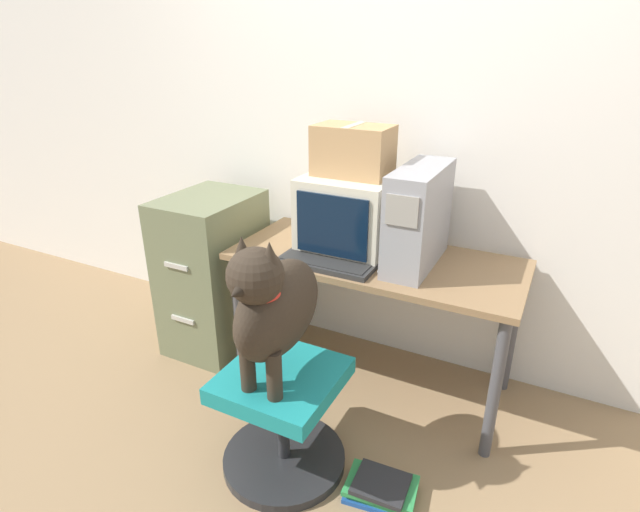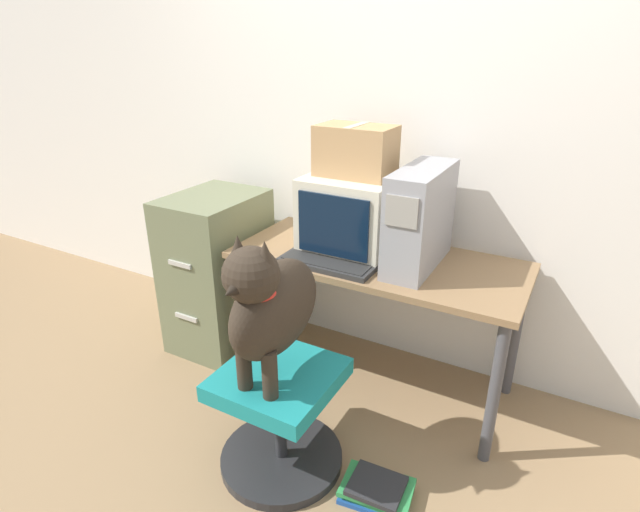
{
  "view_description": "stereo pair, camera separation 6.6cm",
  "coord_description": "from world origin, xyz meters",
  "px_view_note": "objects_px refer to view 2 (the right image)",
  "views": [
    {
      "loc": [
        0.76,
        -1.75,
        1.66
      ],
      "look_at": [
        -0.13,
        -0.01,
        0.81
      ],
      "focal_mm": 28.0,
      "sensor_mm": 36.0,
      "label": 1
    },
    {
      "loc": [
        0.81,
        -1.72,
        1.66
      ],
      "look_at": [
        -0.13,
        -0.01,
        0.81
      ],
      "focal_mm": 28.0,
      "sensor_mm": 36.0,
      "label": 2
    }
  ],
  "objects_px": {
    "office_chair": "(280,415)",
    "cardboard_box": "(356,151)",
    "keyboard": "(327,263)",
    "dog": "(270,304)",
    "pc_tower": "(420,218)",
    "crt_monitor": "(354,213)",
    "book_stack_floor": "(375,490)",
    "filing_cabinet": "(218,272)"
  },
  "relations": [
    {
      "from": "filing_cabinet",
      "to": "book_stack_floor",
      "type": "relative_size",
      "value": 3.04
    },
    {
      "from": "book_stack_floor",
      "to": "office_chair",
      "type": "bearing_deg",
      "value": -177.36
    },
    {
      "from": "cardboard_box",
      "to": "book_stack_floor",
      "type": "distance_m",
      "value": 1.44
    },
    {
      "from": "cardboard_box",
      "to": "office_chair",
      "type": "bearing_deg",
      "value": -86.79
    },
    {
      "from": "crt_monitor",
      "to": "filing_cabinet",
      "type": "relative_size",
      "value": 0.5
    },
    {
      "from": "office_chair",
      "to": "crt_monitor",
      "type": "bearing_deg",
      "value": 93.22
    },
    {
      "from": "office_chair",
      "to": "cardboard_box",
      "type": "bearing_deg",
      "value": 93.21
    },
    {
      "from": "pc_tower",
      "to": "dog",
      "type": "bearing_deg",
      "value": -112.1
    },
    {
      "from": "pc_tower",
      "to": "cardboard_box",
      "type": "height_order",
      "value": "cardboard_box"
    },
    {
      "from": "cardboard_box",
      "to": "dog",
      "type": "bearing_deg",
      "value": -86.93
    },
    {
      "from": "office_chair",
      "to": "book_stack_floor",
      "type": "height_order",
      "value": "office_chair"
    },
    {
      "from": "office_chair",
      "to": "filing_cabinet",
      "type": "relative_size",
      "value": 0.58
    },
    {
      "from": "pc_tower",
      "to": "cardboard_box",
      "type": "relative_size",
      "value": 1.43
    },
    {
      "from": "keyboard",
      "to": "office_chair",
      "type": "distance_m",
      "value": 0.69
    },
    {
      "from": "dog",
      "to": "office_chair",
      "type": "bearing_deg",
      "value": 90.0
    },
    {
      "from": "keyboard",
      "to": "filing_cabinet",
      "type": "bearing_deg",
      "value": 169.56
    },
    {
      "from": "office_chair",
      "to": "cardboard_box",
      "type": "xyz_separation_m",
      "value": [
        -0.04,
        0.75,
        0.94
      ]
    },
    {
      "from": "cardboard_box",
      "to": "book_stack_floor",
      "type": "height_order",
      "value": "cardboard_box"
    },
    {
      "from": "dog",
      "to": "cardboard_box",
      "type": "relative_size",
      "value": 1.74
    },
    {
      "from": "book_stack_floor",
      "to": "keyboard",
      "type": "bearing_deg",
      "value": 135.02
    },
    {
      "from": "keyboard",
      "to": "dog",
      "type": "xyz_separation_m",
      "value": [
        0.05,
        -0.53,
        0.06
      ]
    },
    {
      "from": "crt_monitor",
      "to": "dog",
      "type": "distance_m",
      "value": 0.79
    },
    {
      "from": "cardboard_box",
      "to": "keyboard",
      "type": "bearing_deg",
      "value": -91.62
    },
    {
      "from": "dog",
      "to": "pc_tower",
      "type": "bearing_deg",
      "value": 67.9
    },
    {
      "from": "book_stack_floor",
      "to": "pc_tower",
      "type": "bearing_deg",
      "value": 100.02
    },
    {
      "from": "pc_tower",
      "to": "dog",
      "type": "distance_m",
      "value": 0.82
    },
    {
      "from": "filing_cabinet",
      "to": "cardboard_box",
      "type": "distance_m",
      "value": 1.09
    },
    {
      "from": "dog",
      "to": "book_stack_floor",
      "type": "xyz_separation_m",
      "value": [
        0.42,
        0.05,
        -0.74
      ]
    },
    {
      "from": "crt_monitor",
      "to": "cardboard_box",
      "type": "bearing_deg",
      "value": 90.0
    },
    {
      "from": "crt_monitor",
      "to": "dog",
      "type": "bearing_deg",
      "value": -86.92
    },
    {
      "from": "dog",
      "to": "cardboard_box",
      "type": "height_order",
      "value": "cardboard_box"
    },
    {
      "from": "crt_monitor",
      "to": "book_stack_floor",
      "type": "height_order",
      "value": "crt_monitor"
    },
    {
      "from": "office_chair",
      "to": "dog",
      "type": "height_order",
      "value": "dog"
    },
    {
      "from": "filing_cabinet",
      "to": "book_stack_floor",
      "type": "distance_m",
      "value": 1.46
    },
    {
      "from": "dog",
      "to": "filing_cabinet",
      "type": "height_order",
      "value": "dog"
    },
    {
      "from": "cardboard_box",
      "to": "book_stack_floor",
      "type": "relative_size",
      "value": 1.19
    },
    {
      "from": "crt_monitor",
      "to": "book_stack_floor",
      "type": "bearing_deg",
      "value": -57.5
    },
    {
      "from": "crt_monitor",
      "to": "dog",
      "type": "relative_size",
      "value": 0.73
    },
    {
      "from": "filing_cabinet",
      "to": "book_stack_floor",
      "type": "xyz_separation_m",
      "value": [
        1.26,
        -0.62,
        -0.41
      ]
    },
    {
      "from": "pc_tower",
      "to": "office_chair",
      "type": "height_order",
      "value": "pc_tower"
    },
    {
      "from": "cardboard_box",
      "to": "filing_cabinet",
      "type": "bearing_deg",
      "value": -171.54
    },
    {
      "from": "office_chair",
      "to": "filing_cabinet",
      "type": "xyz_separation_m",
      "value": [
        -0.83,
        0.64,
        0.2
      ]
    }
  ]
}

